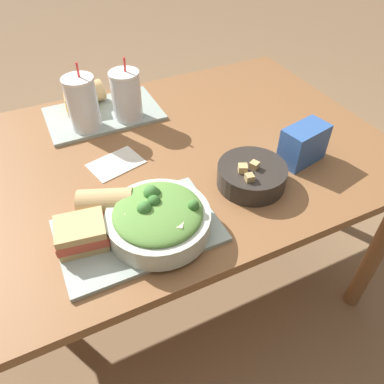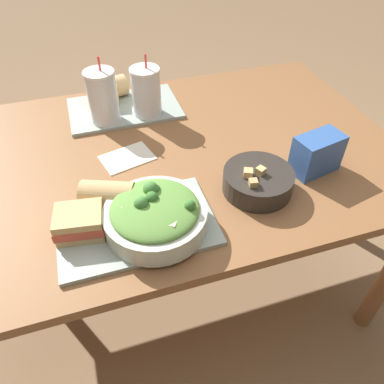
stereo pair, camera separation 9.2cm
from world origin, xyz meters
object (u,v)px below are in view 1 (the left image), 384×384
soup_bowl (252,175)px  drink_cup_dark (83,105)px  salad_bowl (158,218)px  baguette_far (85,94)px  sandwich_far (80,100)px  sandwich_near (81,234)px  drink_cup_red (127,97)px  baguette_near (107,204)px  chip_bag (303,144)px  napkin_folded (116,164)px

soup_bowl → drink_cup_dark: bearing=126.5°
salad_bowl → baguette_far: bearing=90.9°
soup_bowl → sandwich_far: (-0.34, 0.60, 0.01)m
sandwich_near → drink_cup_red: bearing=69.0°
drink_cup_red → drink_cup_dark: bearing=180.0°
baguette_near → sandwich_far: size_ratio=1.31×
soup_bowl → drink_cup_red: drink_cup_red is taller
soup_bowl → chip_bag: chip_bag is taller
baguette_near → drink_cup_red: drink_cup_red is taller
baguette_near → sandwich_far: bearing=15.1°
soup_bowl → baguette_near: bearing=173.5°
salad_bowl → sandwich_near: bearing=167.9°
drink_cup_dark → drink_cup_red: bearing=-0.0°
baguette_far → drink_cup_dark: bearing=154.4°
drink_cup_dark → drink_cup_red: drink_cup_dark is taller
salad_bowl → sandwich_near: salad_bowl is taller
sandwich_near → napkin_folded: (0.16, 0.27, -0.04)m
salad_bowl → drink_cup_red: (0.10, 0.53, 0.04)m
sandwich_far → drink_cup_red: (0.13, -0.13, 0.04)m
baguette_near → napkin_folded: size_ratio=0.88×
salad_bowl → chip_bag: size_ratio=1.67×
drink_cup_red → chip_bag: drink_cup_red is taller
baguette_far → sandwich_near: bearing=153.2°
soup_bowl → baguette_far: 0.69m
chip_bag → napkin_folded: size_ratio=0.86×
sandwich_near → drink_cup_red: 0.56m
baguette_near → sandwich_near: bearing=150.6°
soup_bowl → baguette_near: size_ratio=1.25×
salad_bowl → drink_cup_dark: size_ratio=1.12×
drink_cup_dark → napkin_folded: drink_cup_dark is taller
baguette_near → drink_cup_dark: size_ratio=0.68×
sandwich_far → drink_cup_dark: bearing=-88.6°
baguette_near → napkin_folded: (0.08, 0.21, -0.05)m
salad_bowl → sandwich_near: 0.18m
sandwich_far → chip_bag: (0.53, -0.57, 0.01)m
baguette_near → napkin_folded: bearing=0.4°
baguette_near → chip_bag: chip_bag is taller
baguette_far → napkin_folded: (-0.01, -0.37, -0.05)m
chip_bag → napkin_folded: 0.56m
baguette_far → napkin_folded: size_ratio=0.83×
napkin_folded → drink_cup_red: bearing=61.9°
salad_bowl → baguette_near: bearing=133.3°
soup_bowl → sandwich_near: 0.48m
sandwich_far → drink_cup_red: drink_cup_red is taller
sandwich_far → chip_bag: 0.78m
salad_bowl → drink_cup_dark: 0.53m
chip_bag → soup_bowl: bearing=176.7°
drink_cup_dark → salad_bowl: bearing=-84.9°
drink_cup_red → chip_bag: 0.59m
sandwich_far → drink_cup_red: size_ratio=0.55×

